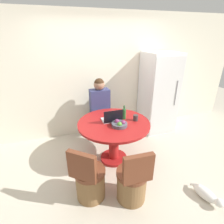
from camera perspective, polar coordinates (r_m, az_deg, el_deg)
name	(u,v)px	position (r m, az deg, el deg)	size (l,w,h in m)	color
ground_plane	(123,170)	(3.18, 3.56, -18.37)	(12.00, 12.00, 0.00)	beige
wall_back	(99,77)	(3.90, -4.30, 11.45)	(7.00, 0.06, 2.60)	silver
refrigerator	(158,93)	(4.16, 14.85, 5.88)	(0.71, 0.70, 1.81)	white
dining_table	(114,132)	(3.07, 0.58, -6.61)	(1.23, 1.23, 0.77)	maroon
chair_near_camera	(132,183)	(2.58, 6.59, -22.03)	(0.43, 0.43, 0.86)	brown
chair_near_left_corner	(90,181)	(2.61, -7.33, -21.47)	(0.50, 0.50, 0.86)	brown
person_seated	(99,106)	(3.71, -4.14, 1.95)	(0.40, 0.37, 1.36)	#2D2D38
laptop	(112,119)	(3.00, 0.00, -2.15)	(0.33, 0.23, 0.22)	#B7B7BC
fruit_bowl	(120,124)	(2.85, 2.47, -3.94)	(0.26, 0.26, 0.10)	#4C4C56
coffee_cup	(136,118)	(3.05, 7.72, -1.89)	(0.08, 0.08, 0.10)	#383333
bottle	(124,114)	(3.07, 3.94, -0.56)	(0.07, 0.07, 0.25)	#23602D
cat	(207,195)	(3.03, 28.53, -22.60)	(0.23, 0.50, 0.16)	white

